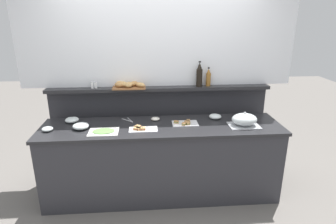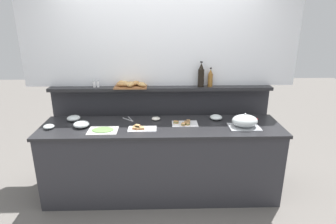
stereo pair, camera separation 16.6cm
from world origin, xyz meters
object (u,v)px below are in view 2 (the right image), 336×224
(sandwich_platter_front, at_px, (141,128))
(pepper_shaker, at_px, (98,84))
(glass_bowl_small, at_px, (74,118))
(wine_bottle_dark, at_px, (201,75))
(glass_bowl_medium, at_px, (49,127))
(condiment_bowl_dark, at_px, (156,119))
(glass_bowl_extra, at_px, (216,117))
(condiment_bowl_cream, at_px, (254,119))
(serving_cloche, at_px, (245,121))
(serving_tongs, at_px, (129,119))
(vinegar_bottle_amber, at_px, (210,78))
(bread_basket, at_px, (129,84))
(cold_cuts_platter, at_px, (103,130))
(sandwich_platter_side, at_px, (185,123))
(salt_shaker, at_px, (94,84))
(glass_bowl_large, at_px, (81,125))

(sandwich_platter_front, height_order, pepper_shaker, pepper_shaker)
(glass_bowl_small, distance_m, wine_bottle_dark, 1.62)
(sandwich_platter_front, height_order, glass_bowl_medium, glass_bowl_medium)
(condiment_bowl_dark, bearing_deg, wine_bottle_dark, 24.47)
(glass_bowl_extra, relative_size, condiment_bowl_cream, 1.58)
(serving_cloche, xyz_separation_m, pepper_shaker, (-1.71, 0.53, 0.31))
(serving_cloche, height_order, serving_tongs, serving_cloche)
(glass_bowl_small, height_order, wine_bottle_dark, wine_bottle_dark)
(vinegar_bottle_amber, relative_size, bread_basket, 0.57)
(cold_cuts_platter, bearing_deg, sandwich_platter_front, 5.05)
(sandwich_platter_front, xyz_separation_m, pepper_shaker, (-0.55, 0.55, 0.37))
(serving_cloche, relative_size, condiment_bowl_cream, 3.67)
(serving_cloche, height_order, bread_basket, bread_basket)
(serving_cloche, bearing_deg, sandwich_platter_side, 169.97)
(vinegar_bottle_amber, bearing_deg, glass_bowl_small, -170.88)
(condiment_bowl_cream, height_order, pepper_shaker, pepper_shaker)
(glass_bowl_extra, bearing_deg, serving_tongs, 178.78)
(condiment_bowl_dark, height_order, salt_shaker, salt_shaker)
(glass_bowl_large, bearing_deg, bread_basket, 42.70)
(glass_bowl_medium, xyz_separation_m, vinegar_bottle_amber, (1.86, 0.51, 0.43))
(glass_bowl_medium, relative_size, vinegar_bottle_amber, 0.51)
(salt_shaker, bearing_deg, condiment_bowl_dark, -19.00)
(serving_cloche, bearing_deg, condiment_bowl_cream, 50.75)
(glass_bowl_medium, bearing_deg, condiment_bowl_dark, 11.39)
(cold_cuts_platter, distance_m, serving_tongs, 0.43)
(cold_cuts_platter, bearing_deg, vinegar_bottle_amber, 25.53)
(vinegar_bottle_amber, distance_m, bread_basket, 1.01)
(glass_bowl_medium, distance_m, pepper_shaker, 0.78)
(glass_bowl_large, xyz_separation_m, glass_bowl_small, (-0.15, 0.21, -0.00))
(condiment_bowl_cream, height_order, wine_bottle_dark, wine_bottle_dark)
(glass_bowl_medium, relative_size, condiment_bowl_cream, 1.29)
(cold_cuts_platter, height_order, salt_shaker, salt_shaker)
(serving_cloche, height_order, glass_bowl_large, serving_cloche)
(glass_bowl_medium, xyz_separation_m, glass_bowl_extra, (1.91, 0.23, 0.00))
(glass_bowl_small, height_order, condiment_bowl_cream, glass_bowl_small)
(sandwich_platter_front, distance_m, vinegar_bottle_amber, 1.11)
(bread_basket, bearing_deg, cold_cuts_platter, -112.74)
(glass_bowl_large, height_order, bread_basket, bread_basket)
(sandwich_platter_side, bearing_deg, serving_cloche, -10.03)
(glass_bowl_extra, xyz_separation_m, vinegar_bottle_amber, (-0.04, 0.28, 0.42))
(serving_tongs, distance_m, salt_shaker, 0.63)
(sandwich_platter_front, xyz_separation_m, glass_bowl_medium, (-1.02, 0.05, 0.01))
(glass_bowl_medium, bearing_deg, glass_bowl_small, 50.11)
(condiment_bowl_dark, distance_m, salt_shaker, 0.88)
(serving_cloche, relative_size, glass_bowl_small, 2.16)
(glass_bowl_large, relative_size, glass_bowl_extra, 1.21)
(sandwich_platter_front, distance_m, serving_tongs, 0.34)
(serving_cloche, xyz_separation_m, glass_bowl_small, (-1.97, 0.27, -0.04))
(condiment_bowl_dark, bearing_deg, vinegar_bottle_amber, 21.85)
(sandwich_platter_side, relative_size, serving_cloche, 0.87)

